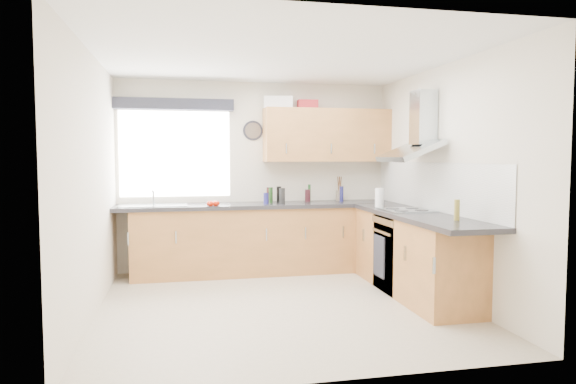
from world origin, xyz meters
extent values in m
plane|color=beige|center=(0.00, 0.00, 0.00)|extent=(3.60, 3.60, 0.00)
cube|color=white|center=(0.00, 0.00, 2.50)|extent=(3.60, 3.60, 0.02)
cube|color=silver|center=(0.00, 1.80, 1.25)|extent=(3.60, 0.02, 2.50)
cube|color=silver|center=(0.00, -1.80, 1.25)|extent=(3.60, 0.02, 2.50)
cube|color=silver|center=(-1.80, 0.00, 1.25)|extent=(0.02, 3.60, 2.50)
cube|color=silver|center=(1.80, 0.00, 1.25)|extent=(0.02, 3.60, 2.50)
cube|color=white|center=(-1.05, 1.79, 1.55)|extent=(1.40, 0.02, 1.10)
cube|color=#21222B|center=(-1.05, 1.70, 2.18)|extent=(1.50, 0.18, 0.14)
cube|color=white|center=(1.79, 0.30, 1.18)|extent=(0.01, 3.00, 0.54)
cube|color=#9F6836|center=(-0.10, 1.51, 0.43)|extent=(3.00, 0.58, 0.86)
cube|color=#9F6836|center=(1.50, 1.50, 0.43)|extent=(0.60, 0.60, 0.86)
cube|color=#9F6836|center=(1.51, 0.15, 0.43)|extent=(0.58, 2.10, 0.86)
cube|color=black|center=(0.00, 1.50, 0.89)|extent=(3.60, 0.62, 0.05)
cube|color=black|center=(1.50, 0.00, 0.89)|extent=(0.62, 2.42, 0.05)
cube|color=black|center=(1.50, 0.30, 0.42)|extent=(0.56, 0.58, 0.85)
cube|color=#ACB8C1|center=(1.50, 0.30, 0.92)|extent=(0.52, 0.52, 0.01)
cube|color=#9F6836|center=(0.95, 1.62, 1.80)|extent=(1.70, 0.35, 0.70)
cube|color=white|center=(-0.34, 1.52, 0.38)|extent=(0.54, 0.53, 0.76)
cylinder|color=#21222B|center=(-0.03, 1.78, 1.86)|extent=(0.26, 0.04, 0.26)
cube|color=white|center=(0.30, 1.72, 2.23)|extent=(0.42, 0.33, 0.16)
cube|color=red|center=(0.70, 1.72, 2.21)|extent=(0.28, 0.24, 0.12)
cylinder|color=#7C6B5A|center=(1.15, 1.70, 0.98)|extent=(0.12, 0.12, 0.14)
cylinder|color=white|center=(1.35, 0.74, 1.02)|extent=(0.11, 0.11, 0.23)
cylinder|color=#19471D|center=(0.71, 1.63, 1.03)|extent=(0.04, 0.04, 0.23)
cylinder|color=navy|center=(0.08, 1.41, 0.98)|extent=(0.06, 0.06, 0.14)
cylinder|color=#181852|center=(1.12, 1.50, 1.01)|extent=(0.05, 0.05, 0.21)
cylinder|color=#3D1615|center=(0.14, 1.62, 1.01)|extent=(0.04, 0.04, 0.20)
cylinder|color=#183713|center=(0.16, 1.53, 1.01)|extent=(0.05, 0.05, 0.21)
cylinder|color=#361319|center=(0.68, 1.61, 0.99)|extent=(0.07, 0.07, 0.17)
cylinder|color=black|center=(0.29, 1.62, 1.01)|extent=(0.06, 0.06, 0.21)
cylinder|color=black|center=(0.28, 1.38, 1.01)|extent=(0.07, 0.07, 0.20)
cylinder|color=olive|center=(1.59, -0.61, 1.01)|extent=(0.05, 0.05, 0.20)
camera|label=1|loc=(-0.98, -5.04, 1.52)|focal=32.00mm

